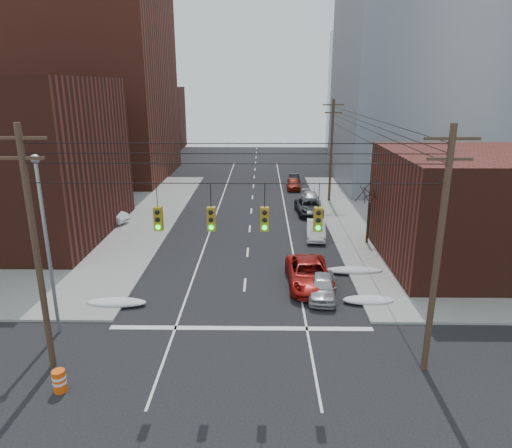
{
  "coord_description": "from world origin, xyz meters",
  "views": [
    {
      "loc": [
        1.09,
        -15.04,
        12.41
      ],
      "look_at": [
        0.68,
        15.68,
        3.0
      ],
      "focal_mm": 32.0,
      "sensor_mm": 36.0,
      "label": 1
    }
  ],
  "objects_px": {
    "parked_car_e": "(293,184)",
    "lot_car_d": "(73,200)",
    "parked_car_a": "(323,287)",
    "parked_car_d": "(311,198)",
    "parked_car_f": "(294,179)",
    "lot_car_a": "(105,214)",
    "lot_car_c": "(72,214)",
    "parked_car_b": "(316,230)",
    "lot_car_b": "(94,205)",
    "red_pickup": "(309,274)",
    "parked_car_c": "(309,207)",
    "construction_barrel": "(59,381)"
  },
  "relations": [
    {
      "from": "parked_car_b",
      "to": "lot_car_a",
      "type": "bearing_deg",
      "value": 173.59
    },
    {
      "from": "lot_car_c",
      "to": "construction_barrel",
      "type": "height_order",
      "value": "lot_car_c"
    },
    {
      "from": "lot_car_d",
      "to": "construction_barrel",
      "type": "relative_size",
      "value": 4.7
    },
    {
      "from": "parked_car_c",
      "to": "parked_car_e",
      "type": "xyz_separation_m",
      "value": [
        -0.81,
        11.22,
        -0.02
      ]
    },
    {
      "from": "parked_car_a",
      "to": "parked_car_b",
      "type": "height_order",
      "value": "parked_car_b"
    },
    {
      "from": "parked_car_b",
      "to": "parked_car_d",
      "type": "bearing_deg",
      "value": 91.3
    },
    {
      "from": "red_pickup",
      "to": "lot_car_b",
      "type": "relative_size",
      "value": 1.12
    },
    {
      "from": "parked_car_c",
      "to": "parked_car_d",
      "type": "relative_size",
      "value": 1.19
    },
    {
      "from": "lot_car_a",
      "to": "lot_car_c",
      "type": "height_order",
      "value": "lot_car_a"
    },
    {
      "from": "parked_car_a",
      "to": "parked_car_c",
      "type": "bearing_deg",
      "value": 94.86
    },
    {
      "from": "parked_car_a",
      "to": "parked_car_d",
      "type": "xyz_separation_m",
      "value": [
        1.6,
        22.72,
        -0.06
      ]
    },
    {
      "from": "parked_car_b",
      "to": "lot_car_c",
      "type": "height_order",
      "value": "lot_car_c"
    },
    {
      "from": "parked_car_d",
      "to": "parked_car_f",
      "type": "xyz_separation_m",
      "value": [
        -1.1,
        10.6,
        -0.01
      ]
    },
    {
      "from": "parked_car_e",
      "to": "lot_car_d",
      "type": "xyz_separation_m",
      "value": [
        -23.63,
        -9.37,
        0.24
      ]
    },
    {
      "from": "lot_car_b",
      "to": "parked_car_c",
      "type": "bearing_deg",
      "value": -76.52
    },
    {
      "from": "construction_barrel",
      "to": "parked_car_b",
      "type": "bearing_deg",
      "value": 57.31
    },
    {
      "from": "red_pickup",
      "to": "lot_car_c",
      "type": "height_order",
      "value": "red_pickup"
    },
    {
      "from": "parked_car_c",
      "to": "lot_car_b",
      "type": "distance_m",
      "value": 21.61
    },
    {
      "from": "lot_car_d",
      "to": "construction_barrel",
      "type": "bearing_deg",
      "value": -144.49
    },
    {
      "from": "parked_car_f",
      "to": "lot_car_d",
      "type": "bearing_deg",
      "value": -150.8
    },
    {
      "from": "lot_car_a",
      "to": "parked_car_d",
      "type": "bearing_deg",
      "value": -48.16
    },
    {
      "from": "parked_car_c",
      "to": "construction_barrel",
      "type": "distance_m",
      "value": 30.75
    },
    {
      "from": "parked_car_f",
      "to": "lot_car_d",
      "type": "height_order",
      "value": "lot_car_d"
    },
    {
      "from": "parked_car_f",
      "to": "lot_car_c",
      "type": "xyz_separation_m",
      "value": [
        -22.05,
        -17.85,
        0.22
      ]
    },
    {
      "from": "red_pickup",
      "to": "parked_car_e",
      "type": "distance_m",
      "value": 28.25
    },
    {
      "from": "lot_car_a",
      "to": "lot_car_d",
      "type": "xyz_separation_m",
      "value": [
        -5.2,
        5.42,
        0.06
      ]
    },
    {
      "from": "parked_car_e",
      "to": "parked_car_a",
      "type": "bearing_deg",
      "value": -89.54
    },
    {
      "from": "parked_car_d",
      "to": "parked_car_e",
      "type": "height_order",
      "value": "parked_car_e"
    },
    {
      "from": "red_pickup",
      "to": "parked_car_a",
      "type": "relative_size",
      "value": 1.45
    },
    {
      "from": "parked_car_c",
      "to": "parked_car_d",
      "type": "distance_m",
      "value": 4.09
    },
    {
      "from": "parked_car_b",
      "to": "parked_car_d",
      "type": "relative_size",
      "value": 1.01
    },
    {
      "from": "red_pickup",
      "to": "parked_car_e",
      "type": "xyz_separation_m",
      "value": [
        0.85,
        28.24,
        -0.12
      ]
    },
    {
      "from": "parked_car_e",
      "to": "construction_barrel",
      "type": "relative_size",
      "value": 4.14
    },
    {
      "from": "parked_car_e",
      "to": "lot_car_d",
      "type": "bearing_deg",
      "value": -157.59
    },
    {
      "from": "parked_car_b",
      "to": "parked_car_d",
      "type": "height_order",
      "value": "parked_car_b"
    },
    {
      "from": "parked_car_b",
      "to": "lot_car_b",
      "type": "bearing_deg",
      "value": 165.84
    },
    {
      "from": "lot_car_a",
      "to": "lot_car_d",
      "type": "distance_m",
      "value": 7.51
    },
    {
      "from": "red_pickup",
      "to": "parked_car_b",
      "type": "bearing_deg",
      "value": 79.29
    },
    {
      "from": "parked_car_b",
      "to": "lot_car_b",
      "type": "relative_size",
      "value": 0.83
    },
    {
      "from": "lot_car_b",
      "to": "parked_car_f",
      "type": "bearing_deg",
      "value": -41.77
    },
    {
      "from": "parked_car_b",
      "to": "lot_car_c",
      "type": "distance_m",
      "value": 22.79
    },
    {
      "from": "parked_car_f",
      "to": "parked_car_c",
      "type": "bearing_deg",
      "value": -87.05
    },
    {
      "from": "parked_car_d",
      "to": "parked_car_e",
      "type": "xyz_separation_m",
      "value": [
        -1.43,
        7.17,
        0.07
      ]
    },
    {
      "from": "lot_car_c",
      "to": "lot_car_a",
      "type": "bearing_deg",
      "value": -112.74
    },
    {
      "from": "lot_car_d",
      "to": "red_pickup",
      "type": "bearing_deg",
      "value": -114.94
    },
    {
      "from": "parked_car_e",
      "to": "red_pickup",
      "type": "bearing_deg",
      "value": -90.95
    },
    {
      "from": "lot_car_b",
      "to": "lot_car_d",
      "type": "bearing_deg",
      "value": 71.01
    },
    {
      "from": "parked_car_d",
      "to": "lot_car_a",
      "type": "bearing_deg",
      "value": -160.81
    },
    {
      "from": "red_pickup",
      "to": "parked_car_e",
      "type": "height_order",
      "value": "red_pickup"
    },
    {
      "from": "red_pickup",
      "to": "parked_car_c",
      "type": "bearing_deg",
      "value": 82.79
    }
  ]
}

